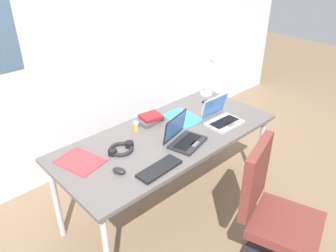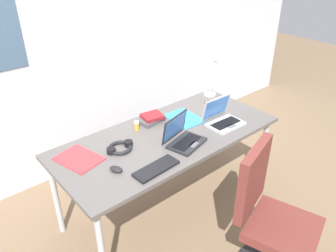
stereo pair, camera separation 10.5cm
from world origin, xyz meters
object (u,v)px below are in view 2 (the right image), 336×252
Objects in this scene: computer_mouse at (116,169)px; pill_bottle at (137,126)px; paper_folder_front_right at (79,159)px; laptop_back_left at (223,119)px; cell_phone at (212,104)px; headphones at (120,148)px; book_stack at (152,119)px; laptop_by_keyboard at (183,138)px; office_chair at (271,226)px; paper_folder_near_lamp at (184,118)px; desk_lamp at (214,77)px; external_keyboard at (156,168)px.

computer_mouse is 0.55m from pill_bottle.
laptop_back_left is at bearing -15.08° from paper_folder_front_right.
laptop_back_left is at bearing -126.16° from cell_phone.
headphones is 0.47m from book_stack.
computer_mouse reaches higher than paper_folder_front_right.
laptop_by_keyboard is at bearing -93.54° from book_stack.
computer_mouse is 0.26m from headphones.
office_chair reaches higher than computer_mouse.
book_stack is 0.22× the size of office_chair.
paper_folder_front_right is at bearing 177.54° from paper_folder_near_lamp.
office_chair reaches higher than paper_folder_near_lamp.
paper_folder_front_right is at bearing 177.13° from cell_phone.
cell_phone is 1.72× the size of pill_bottle.
desk_lamp is at bearing 9.70° from headphones.
desk_lamp reaches higher than laptop_by_keyboard.
laptop_by_keyboard reaches higher than headphones.
laptop_by_keyboard reaches higher than paper_folder_near_lamp.
cell_phone is 1.24m from office_chair.
laptop_back_left is 0.96× the size of paper_folder_front_right.
laptop_back_left is 0.82m from external_keyboard.
pill_bottle is at bearing -176.51° from desk_lamp.
laptop_back_left is 0.31× the size of office_chair.
laptop_by_keyboard is 0.41m from pill_bottle.
office_chair is at bearing -81.52° from laptop_by_keyboard.
book_stack is 0.70× the size of paper_folder_front_right.
computer_mouse is at bearing -129.16° from headphones.
headphones reaches higher than paper_folder_front_right.
external_keyboard is 0.66m from book_stack.
laptop_by_keyboard is at bearing -24.34° from paper_folder_front_right.
cell_phone is at bearing -10.72° from computer_mouse.
office_chair is (0.26, -1.14, -0.38)m from pill_bottle.
paper_folder_near_lamp is (-0.52, -0.16, -0.19)m from desk_lamp.
laptop_back_left is 0.89m from headphones.
book_stack is at bearing 8.84° from computer_mouse.
laptop_back_left is at bearing -31.84° from pill_bottle.
book_stack is (0.43, 0.18, 0.02)m from headphones.
computer_mouse is at bearing 177.05° from laptop_by_keyboard.
headphones reaches higher than cell_phone.
external_keyboard is 0.34× the size of office_chair.
pill_bottle is at bearing 64.23° from external_keyboard.
laptop_back_left is at bearing -14.71° from headphones.
pill_bottle is at bearing 172.23° from cell_phone.
computer_mouse is at bearing -147.77° from book_stack.
office_chair reaches higher than pill_bottle.
computer_mouse is 1.25m from cell_phone.
external_keyboard reaches higher than paper_folder_front_right.
external_keyboard is at bearing -147.34° from paper_folder_near_lamp.
computer_mouse is 0.31× the size of paper_folder_near_lamp.
external_keyboard is 0.87m from office_chair.
external_keyboard reaches higher than paper_folder_near_lamp.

